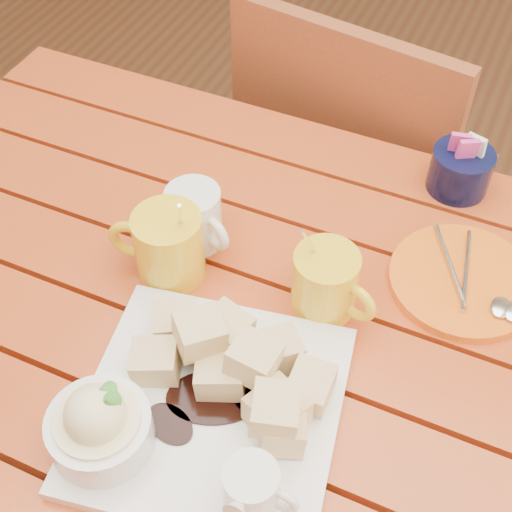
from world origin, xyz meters
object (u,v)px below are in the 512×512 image
at_px(chair_far, 355,178).
at_px(dessert_plate, 192,405).
at_px(coffee_mug_left, 167,245).
at_px(table, 247,360).
at_px(orange_saucer, 464,281).
at_px(coffee_mug_right, 327,283).

bearing_deg(chair_far, dessert_plate, 101.46).
bearing_deg(coffee_mug_left, table, -21.78).
relative_size(table, orange_saucer, 6.23).
height_order(dessert_plate, orange_saucer, dessert_plate).
bearing_deg(dessert_plate, table, 93.24).
xyz_separation_m(table, coffee_mug_right, (0.09, 0.05, 0.15)).
relative_size(table, dessert_plate, 3.65).
height_order(table, chair_far, chair_far).
bearing_deg(dessert_plate, coffee_mug_right, 70.09).
bearing_deg(orange_saucer, chair_far, 122.58).
bearing_deg(table, coffee_mug_right, 30.99).
distance_m(dessert_plate, orange_saucer, 0.40).
bearing_deg(chair_far, table, 101.24).
bearing_deg(coffee_mug_right, chair_far, 118.87).
relative_size(orange_saucer, chair_far, 0.22).
distance_m(coffee_mug_left, chair_far, 0.63).
relative_size(coffee_mug_right, chair_far, 0.15).
height_order(table, coffee_mug_left, coffee_mug_left).
bearing_deg(dessert_plate, coffee_mug_left, 125.54).
distance_m(dessert_plate, chair_far, 0.78).
bearing_deg(orange_saucer, table, -146.34).
xyz_separation_m(table, chair_far, (-0.02, 0.57, -0.15)).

